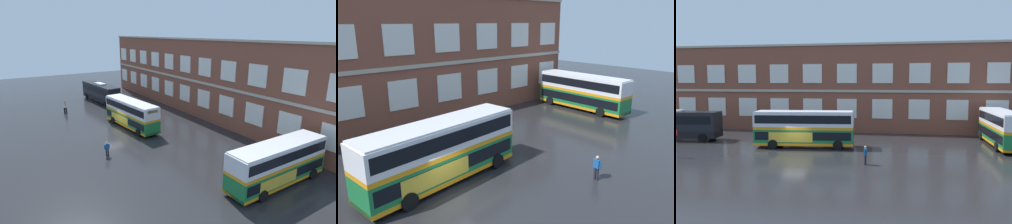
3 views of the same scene
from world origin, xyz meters
The scene contains 8 objects.
ground_plane centered at (0.00, 2.00, 0.00)m, with size 120.00×120.00×0.00m, color #232326.
brick_terminal_building centered at (-1.71, 17.98, 6.25)m, with size 55.92×8.19×12.80m.
double_decker_near centered at (0.44, 2.69, 2.15)m, with size 11.21×3.76×4.07m.
double_decker_middle centered at (22.38, 7.09, 2.15)m, with size 2.92×11.02×4.07m.
touring_coach centered at (-17.40, 4.25, 1.91)m, with size 12.21×3.89×3.80m.
waiting_passenger centered at (8.01, -3.97, 0.93)m, with size 0.27×0.64×1.70m.
bus_stand_flag centered at (-10.53, -4.26, 1.64)m, with size 0.44×0.10×2.70m.
station_litter_bin centered at (-12.69, -3.87, 0.52)m, with size 0.60×0.60×1.03m.
Camera 1 is at (36.57, -13.86, 13.73)m, focal length 29.75 mm.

